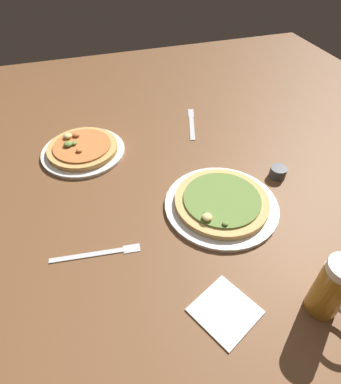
% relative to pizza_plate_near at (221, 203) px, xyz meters
% --- Properties ---
extents(ground_plane, '(2.40, 2.40, 0.03)m').
position_rel_pizza_plate_near_xyz_m(ground_plane, '(-0.13, 0.09, -0.03)').
color(ground_plane, brown).
extents(pizza_plate_near, '(0.34, 0.34, 0.05)m').
position_rel_pizza_plate_near_xyz_m(pizza_plate_near, '(0.00, 0.00, 0.00)').
color(pizza_plate_near, silver).
rests_on(pizza_plate_near, ground_plane).
extents(pizza_plate_far, '(0.29, 0.29, 0.05)m').
position_rel_pizza_plate_near_xyz_m(pizza_plate_far, '(-0.36, 0.39, 0.00)').
color(pizza_plate_far, silver).
rests_on(pizza_plate_far, ground_plane).
extents(beer_mug_dark, '(0.09, 0.12, 0.17)m').
position_rel_pizza_plate_near_xyz_m(beer_mug_dark, '(0.09, -0.36, 0.07)').
color(beer_mug_dark, '#B27A23').
rests_on(beer_mug_dark, ground_plane).
extents(ramekin_sauce, '(0.05, 0.05, 0.04)m').
position_rel_pizza_plate_near_xyz_m(ramekin_sauce, '(0.23, 0.07, 0.00)').
color(ramekin_sauce, '#333338').
rests_on(ramekin_sauce, ground_plane).
extents(napkin_folded, '(0.17, 0.17, 0.01)m').
position_rel_pizza_plate_near_xyz_m(napkin_folded, '(-0.12, -0.30, -0.01)').
color(napkin_folded, silver).
rests_on(napkin_folded, ground_plane).
extents(fork_left, '(0.23, 0.05, 0.01)m').
position_rel_pizza_plate_near_xyz_m(fork_left, '(-0.38, -0.06, -0.01)').
color(fork_left, silver).
rests_on(fork_left, ground_plane).
extents(knife_right, '(0.09, 0.22, 0.01)m').
position_rel_pizza_plate_near_xyz_m(knife_right, '(0.07, 0.46, -0.01)').
color(knife_right, silver).
rests_on(knife_right, ground_plane).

